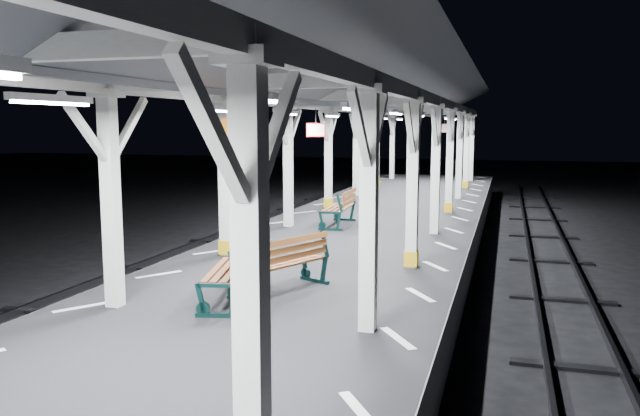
% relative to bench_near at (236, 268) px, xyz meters
% --- Properties ---
extents(ground, '(120.00, 120.00, 0.00)m').
position_rel_bench_near_xyz_m(ground, '(0.32, 1.17, -1.54)').
color(ground, black).
rests_on(ground, ground).
extents(platform, '(6.00, 50.00, 1.00)m').
position_rel_bench_near_xyz_m(platform, '(0.32, 1.17, -1.04)').
color(platform, black).
rests_on(platform, ground).
extents(hazard_stripes_left, '(1.00, 48.00, 0.01)m').
position_rel_bench_near_xyz_m(hazard_stripes_left, '(-2.13, 1.17, -0.53)').
color(hazard_stripes_left, silver).
rests_on(hazard_stripes_left, platform).
extents(hazard_stripes_right, '(1.00, 48.00, 0.01)m').
position_rel_bench_near_xyz_m(hazard_stripes_right, '(2.77, 1.17, -0.53)').
color(hazard_stripes_right, silver).
rests_on(hazard_stripes_right, platform).
extents(track_left, '(2.20, 60.00, 0.16)m').
position_rel_bench_near_xyz_m(track_left, '(-4.68, 1.17, -1.46)').
color(track_left, '#2D2D33').
rests_on(track_left, ground).
extents(track_right, '(2.20, 60.00, 0.16)m').
position_rel_bench_near_xyz_m(track_right, '(5.32, 1.17, -1.46)').
color(track_right, '#2D2D33').
rests_on(track_right, ground).
extents(canopy, '(5.40, 49.00, 4.65)m').
position_rel_bench_near_xyz_m(canopy, '(0.32, 1.16, 3.02)').
color(canopy, silver).
rests_on(canopy, platform).
extents(bench_near, '(1.11, 1.97, 1.01)m').
position_rel_bench_near_xyz_m(bench_near, '(0.00, 0.00, 0.00)').
color(bench_near, black).
rests_on(bench_near, platform).
extents(bench_mid, '(1.34, 1.91, 0.98)m').
position_rel_bench_near_xyz_m(bench_mid, '(0.58, 0.66, -0.02)').
color(bench_mid, black).
rests_on(bench_mid, platform).
extents(bench_far, '(0.77, 1.87, 1.00)m').
position_rel_bench_near_xyz_m(bench_far, '(-0.30, 7.73, -0.00)').
color(bench_far, black).
rests_on(bench_far, platform).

